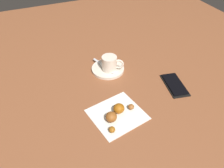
# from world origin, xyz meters

# --- Properties ---
(ground_plane) EXTENTS (1.80, 1.80, 0.00)m
(ground_plane) POSITION_xyz_m (0.00, 0.00, 0.00)
(ground_plane) COLOR brown
(saucer) EXTENTS (0.13, 0.13, 0.01)m
(saucer) POSITION_xyz_m (0.11, -0.04, 0.01)
(saucer) COLOR beige
(saucer) RESTS_ON ground
(espresso_cup) EXTENTS (0.06, 0.08, 0.06)m
(espresso_cup) POSITION_xyz_m (0.10, -0.05, 0.04)
(espresso_cup) COLOR beige
(espresso_cup) RESTS_ON saucer
(teaspoon) EXTENTS (0.13, 0.06, 0.01)m
(teaspoon) POSITION_xyz_m (0.10, -0.04, 0.01)
(teaspoon) COLOR silver
(teaspoon) RESTS_ON saucer
(sugar_packet) EXTENTS (0.03, 0.07, 0.01)m
(sugar_packet) POSITION_xyz_m (0.13, -0.06, 0.01)
(sugar_packet) COLOR white
(sugar_packet) RESTS_ON saucer
(napkin) EXTENTS (0.18, 0.19, 0.00)m
(napkin) POSITION_xyz_m (-0.12, 0.02, 0.00)
(napkin) COLOR silver
(napkin) RESTS_ON ground
(croissant) EXTENTS (0.10, 0.12, 0.03)m
(croissant) POSITION_xyz_m (-0.13, 0.03, 0.02)
(croissant) COLOR brown
(croissant) RESTS_ON napkin
(cell_phone) EXTENTS (0.14, 0.09, 0.01)m
(cell_phone) POSITION_xyz_m (-0.08, -0.24, 0.00)
(cell_phone) COLOR black
(cell_phone) RESTS_ON ground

